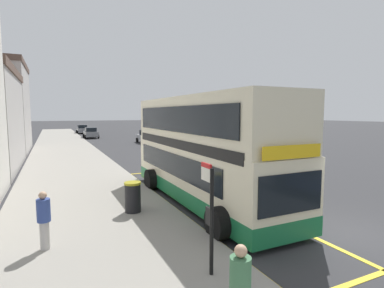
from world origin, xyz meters
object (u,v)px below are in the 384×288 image
Objects in this scene: bus_stop_sign at (210,209)px; pedestrian_waiting_near_sign at (44,218)px; double_decker_bus at (203,153)px; parked_car_grey_across at (91,133)px; parked_car_grey_kerbside at (82,129)px; litter_bin at (133,197)px; parked_car_silver_far at (147,137)px.

bus_stop_sign is 4.49m from pedestrian_waiting_near_sign.
double_decker_bus reaches higher than bus_stop_sign.
parked_car_grey_across is (2.28, 41.84, -0.82)m from bus_stop_sign.
pedestrian_waiting_near_sign reaches higher than parked_car_grey_kerbside.
parked_car_grey_across and parked_car_grey_kerbside have the same top height.
parked_car_grey_across is 3.81× the size of litter_bin.
litter_bin is at bearing 96.08° from bus_stop_sign.
double_decker_bus reaches higher than litter_bin.
pedestrian_waiting_near_sign is (-5.98, -2.50, -1.08)m from double_decker_bus.
parked_car_grey_kerbside is 51.09m from pedestrian_waiting_near_sign.
pedestrian_waiting_near_sign is 1.42× the size of litter_bin.
double_decker_bus is 9.33× the size of litter_bin.
bus_stop_sign is 0.59× the size of parked_car_silver_far.
parked_car_silver_far is 3.81× the size of litter_bin.
double_decker_bus is 48.31m from parked_car_grey_kerbside.
parked_car_grey_kerbside is 23.42m from parked_car_silver_far.
pedestrian_waiting_near_sign is at bearing 86.34° from parked_car_grey_kerbside.
parked_car_grey_kerbside is 2.69× the size of pedestrian_waiting_near_sign.
pedestrian_waiting_near_sign is (-5.66, -38.95, 0.18)m from parked_car_grey_across.
parked_car_grey_across is 37.06m from litter_bin.
double_decker_bus is 4.16× the size of bus_stop_sign.
parked_car_silver_far is at bearing -60.01° from parked_car_grey_across.
double_decker_bus is at bearing -86.70° from parked_car_grey_across.
parked_car_grey_kerbside is 1.00× the size of parked_car_silver_far.
litter_bin is (-2.66, -48.79, -0.10)m from parked_car_grey_kerbside.
parked_car_grey_kerbside is at bearing 87.72° from bus_stop_sign.
parked_car_grey_across is 1.00× the size of parked_car_grey_kerbside.
double_decker_bus is at bearing 93.09° from parked_car_grey_kerbside.
litter_bin is at bearing -170.87° from double_decker_bus.
parked_car_grey_kerbside is at bearing 86.88° from litter_bin.
parked_car_grey_kerbside is at bearing 93.51° from parked_car_grey_across.
litter_bin is (-2.80, -36.95, -0.10)m from parked_car_grey_across.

